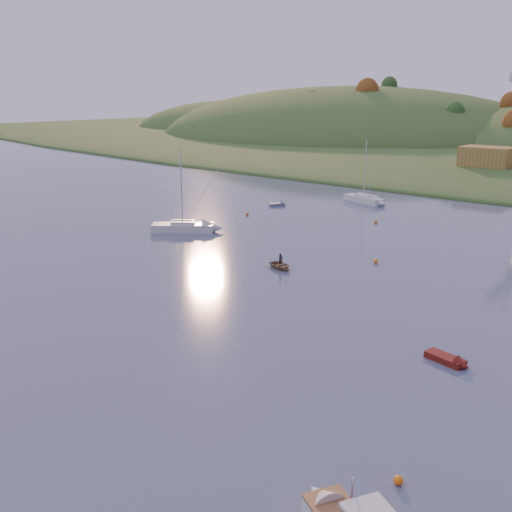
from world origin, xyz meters
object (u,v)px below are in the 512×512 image
Objects in this scene: red_tender at (453,362)px; grey_dinghy at (280,204)px; sailboat_near at (183,227)px; canoe at (281,266)px; sailboat_far at (364,199)px.

grey_dinghy is (-46.63, 40.84, -0.01)m from red_tender.
red_tender is at bearing -57.91° from sailboat_near.
canoe is 37.51m from grey_dinghy.
red_tender is 1.13× the size of grey_dinghy.
sailboat_near is 3.59× the size of canoe.
grey_dinghy reaches higher than canoe.
red_tender is (36.64, -52.69, -0.49)m from sailboat_far.
sailboat_far is 43.63m from canoe.
sailboat_near is 37.49m from sailboat_far.
grey_dinghy is at bearing -113.91° from sailboat_far.
sailboat_near reaches higher than sailboat_far.
grey_dinghy is (-22.65, 29.90, -0.11)m from canoe.
grey_dinghy is at bearing 151.01° from red_tender.
sailboat_near is at bearing -87.31° from sailboat_far.
sailboat_near reaches higher than red_tender.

